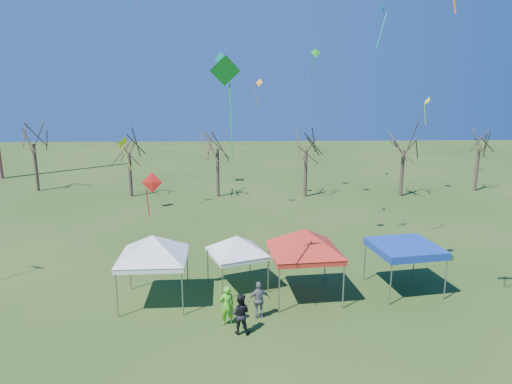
# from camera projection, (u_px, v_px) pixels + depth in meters

# --- Properties ---
(ground) EXTENTS (140.00, 140.00, 0.00)m
(ground) POSITION_uv_depth(u_px,v_px,m) (244.00, 323.00, 20.48)
(ground) COLOR #274415
(ground) RESTS_ON ground
(tree_0) EXTENTS (3.83, 3.83, 8.44)m
(tree_0) POSITION_uv_depth(u_px,v_px,m) (31.00, 127.00, 45.05)
(tree_0) COLOR #3D2D21
(tree_0) RESTS_ON ground
(tree_1) EXTENTS (3.42, 3.42, 7.54)m
(tree_1) POSITION_uv_depth(u_px,v_px,m) (128.00, 136.00, 42.85)
(tree_1) COLOR #3D2D21
(tree_1) RESTS_ON ground
(tree_2) EXTENTS (3.71, 3.71, 8.18)m
(tree_2) POSITION_uv_depth(u_px,v_px,m) (217.00, 131.00, 42.73)
(tree_2) COLOR #3D2D21
(tree_2) RESTS_ON ground
(tree_3) EXTENTS (3.59, 3.59, 7.91)m
(tree_3) POSITION_uv_depth(u_px,v_px,m) (306.00, 133.00, 42.70)
(tree_3) COLOR #3D2D21
(tree_3) RESTS_ON ground
(tree_4) EXTENTS (3.58, 3.58, 7.89)m
(tree_4) POSITION_uv_depth(u_px,v_px,m) (405.00, 133.00, 42.95)
(tree_4) COLOR #3D2D21
(tree_4) RESTS_ON ground
(tree_5) EXTENTS (3.39, 3.39, 7.46)m
(tree_5) POSITION_uv_depth(u_px,v_px,m) (481.00, 134.00, 45.29)
(tree_5) COLOR #3D2D21
(tree_5) RESTS_ON ground
(tent_white_west) EXTENTS (4.50, 4.50, 3.97)m
(tent_white_west) POSITION_uv_depth(u_px,v_px,m) (152.00, 240.00, 21.85)
(tent_white_west) COLOR gray
(tent_white_west) RESTS_ON ground
(tent_white_mid) EXTENTS (3.48, 3.48, 3.29)m
(tent_white_mid) POSITION_uv_depth(u_px,v_px,m) (237.00, 239.00, 23.58)
(tent_white_mid) COLOR gray
(tent_white_mid) RESTS_ON ground
(tent_red) EXTENTS (4.66, 4.66, 4.13)m
(tent_red) POSITION_uv_depth(u_px,v_px,m) (305.00, 233.00, 22.39)
(tent_red) COLOR gray
(tent_red) RESTS_ON ground
(tent_blue) EXTENTS (3.63, 3.63, 2.48)m
(tent_blue) POSITION_uv_depth(u_px,v_px,m) (405.00, 248.00, 23.37)
(tent_blue) COLOR gray
(tent_blue) RESTS_ON ground
(person_green) EXTENTS (0.74, 0.58, 1.81)m
(person_green) POSITION_uv_depth(u_px,v_px,m) (227.00, 305.00, 20.22)
(person_green) COLOR #53D722
(person_green) RESTS_ON ground
(person_grey) EXTENTS (1.10, 0.65, 1.75)m
(person_grey) POSITION_uv_depth(u_px,v_px,m) (259.00, 300.00, 20.79)
(person_grey) COLOR slate
(person_grey) RESTS_ON ground
(person_dark) EXTENTS (0.96, 0.80, 1.80)m
(person_dark) POSITION_uv_depth(u_px,v_px,m) (240.00, 314.00, 19.46)
(person_dark) COLOR black
(person_dark) RESTS_ON ground
(kite_17) EXTENTS (0.62, 0.87, 2.62)m
(kite_17) POSITION_uv_depth(u_px,v_px,m) (383.00, 10.00, 25.51)
(kite_17) COLOR #0ED3C1
(kite_17) RESTS_ON ground
(kite_1) EXTENTS (0.98, 0.51, 2.24)m
(kite_1) POSITION_uv_depth(u_px,v_px,m) (152.00, 183.00, 21.27)
(kite_1) COLOR red
(kite_1) RESTS_ON ground
(kite_12) EXTENTS (0.60, 0.93, 2.75)m
(kite_12) POSITION_uv_depth(u_px,v_px,m) (427.00, 101.00, 42.93)
(kite_12) COLOR yellow
(kite_12) RESTS_ON ground
(kite_13) EXTENTS (1.09, 1.33, 2.92)m
(kite_13) POSITION_uv_depth(u_px,v_px,m) (122.00, 142.00, 37.04)
(kite_13) COLOR #FCF81A
(kite_13) RESTS_ON ground
(kite_19) EXTENTS (0.91, 0.62, 2.31)m
(kite_19) POSITION_uv_depth(u_px,v_px,m) (316.00, 53.00, 38.53)
(kite_19) COLOR green
(kite_19) RESTS_ON ground
(kite_5) EXTENTS (1.22, 0.68, 3.79)m
(kite_5) POSITION_uv_depth(u_px,v_px,m) (225.00, 72.00, 16.64)
(kite_5) COLOR green
(kite_5) RESTS_ON ground
(kite_22) EXTENTS (0.93, 0.91, 2.51)m
(kite_22) POSITION_uv_depth(u_px,v_px,m) (259.00, 84.00, 39.77)
(kite_22) COLOR #FFA40D
(kite_22) RESTS_ON ground
(kite_11) EXTENTS (1.21, 0.90, 2.58)m
(kite_11) POSITION_uv_depth(u_px,v_px,m) (222.00, 60.00, 34.75)
(kite_11) COLOR #0CC2A4
(kite_11) RESTS_ON ground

